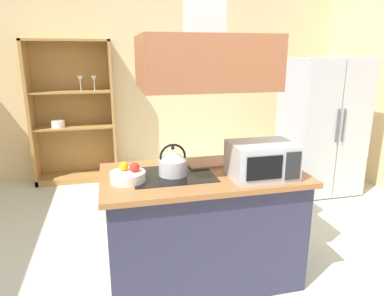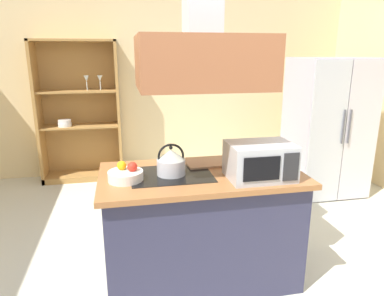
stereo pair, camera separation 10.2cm
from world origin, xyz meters
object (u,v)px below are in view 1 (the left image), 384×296
object	(u,v)px
kettle	(173,162)
fruit_bowl	(128,175)
microwave	(262,160)
dish_cabinet	(74,120)
cutting_board	(207,163)
refrigerator	(321,126)

from	to	relation	value
kettle	fruit_bowl	size ratio (longest dim) A/B	0.95
kettle	microwave	world-z (taller)	microwave
dish_cabinet	cutting_board	xyz separation A→B (m)	(1.24, -2.45, 0.05)
refrigerator	kettle	distance (m)	2.66
cutting_board	fruit_bowl	size ratio (longest dim) A/B	1.36
fruit_bowl	cutting_board	bearing A→B (deg)	20.76
microwave	cutting_board	bearing A→B (deg)	126.94
dish_cabinet	kettle	xyz separation A→B (m)	(0.92, -2.64, 0.14)
refrigerator	fruit_bowl	size ratio (longest dim) A/B	6.90
refrigerator	cutting_board	distance (m)	2.28
kettle	fruit_bowl	world-z (taller)	kettle
microwave	fruit_bowl	bearing A→B (deg)	171.48
refrigerator	fruit_bowl	xyz separation A→B (m)	(-2.54, -1.53, 0.08)
dish_cabinet	fruit_bowl	size ratio (longest dim) A/B	7.80
kettle	cutting_board	world-z (taller)	kettle
microwave	kettle	bearing A→B (deg)	162.31
refrigerator	microwave	world-z (taller)	refrigerator
cutting_board	microwave	world-z (taller)	microwave
dish_cabinet	microwave	size ratio (longest dim) A/B	4.24
dish_cabinet	microwave	world-z (taller)	dish_cabinet
dish_cabinet	fruit_bowl	distance (m)	2.76
refrigerator	cutting_board	bearing A→B (deg)	-145.87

